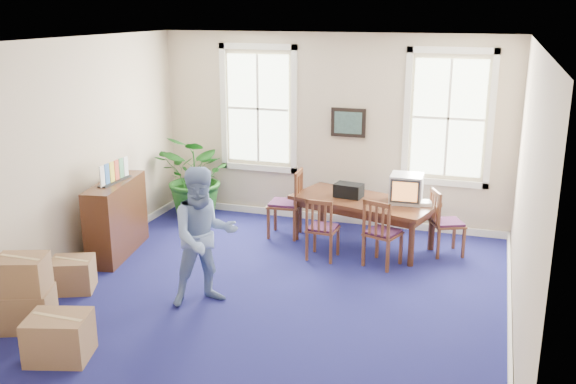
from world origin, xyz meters
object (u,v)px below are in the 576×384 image
(cardboard_boxes, at_px, (47,289))
(conference_table, at_px, (363,222))
(chair_near_left, at_px, (323,228))
(man, at_px, (204,237))
(potted_plant, at_px, (198,177))
(credenza, at_px, (117,217))
(crt_tv, at_px, (406,188))

(cardboard_boxes, bearing_deg, conference_table, 52.29)
(conference_table, bearing_deg, chair_near_left, -105.17)
(conference_table, distance_m, man, 3.05)
(man, relative_size, potted_plant, 1.16)
(chair_near_left, height_order, credenza, credenza)
(crt_tv, distance_m, cardboard_boxes, 5.24)
(man, xyz_separation_m, potted_plant, (-1.55, 3.03, -0.12))
(crt_tv, bearing_deg, man, -130.17)
(potted_plant, bearing_deg, man, -62.87)
(crt_tv, bearing_deg, credenza, -161.09)
(chair_near_left, xyz_separation_m, cardboard_boxes, (-2.47, -3.03, -0.01))
(man, height_order, credenza, man)
(crt_tv, relative_size, man, 0.30)
(man, relative_size, cardboard_boxes, 1.09)
(crt_tv, height_order, man, man)
(conference_table, xyz_separation_m, crt_tv, (0.64, 0.05, 0.59))
(potted_plant, relative_size, cardboard_boxes, 0.94)
(conference_table, distance_m, crt_tv, 0.87)
(man, bearing_deg, conference_table, 22.15)
(conference_table, xyz_separation_m, man, (-1.45, -2.63, 0.51))
(crt_tv, height_order, potted_plant, potted_plant)
(man, distance_m, potted_plant, 3.40)
(crt_tv, distance_m, man, 3.40)
(chair_near_left, bearing_deg, credenza, 17.34)
(crt_tv, distance_m, potted_plant, 3.66)
(potted_plant, distance_m, cardboard_boxes, 4.18)
(man, distance_m, credenza, 2.28)
(man, bearing_deg, crt_tv, 13.06)
(chair_near_left, height_order, potted_plant, potted_plant)
(conference_table, bearing_deg, cardboard_boxes, -111.92)
(crt_tv, xyz_separation_m, chair_near_left, (-1.08, -0.79, -0.48))
(credenza, bearing_deg, potted_plant, 67.50)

